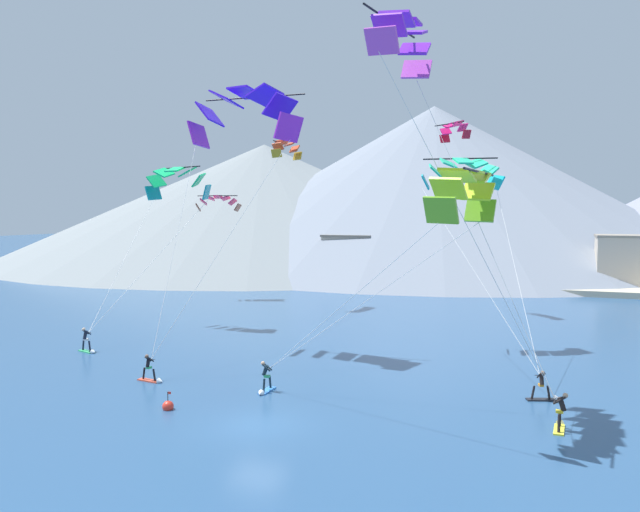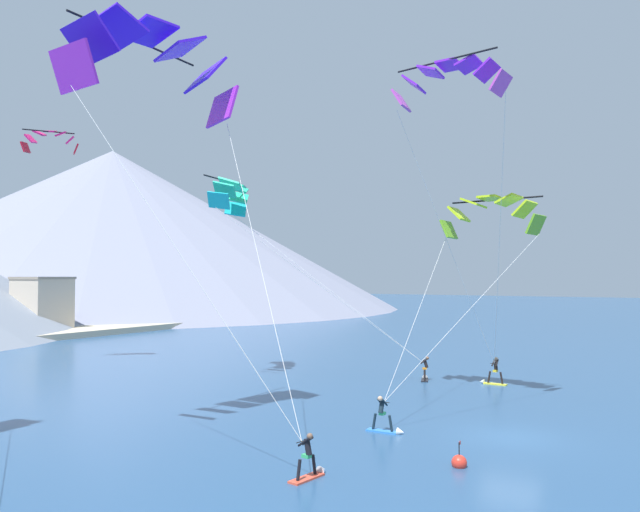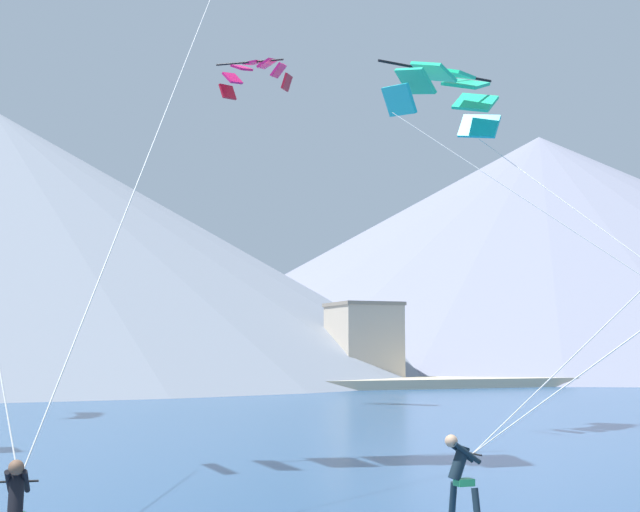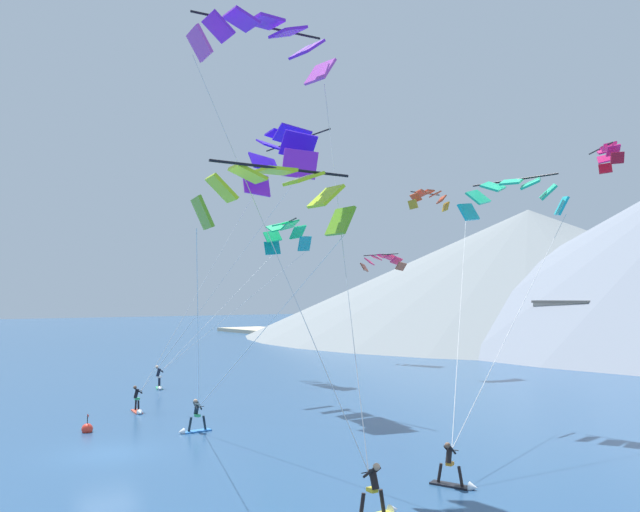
% 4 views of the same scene
% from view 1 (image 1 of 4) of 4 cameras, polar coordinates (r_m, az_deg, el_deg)
% --- Properties ---
extents(ground_plane, '(400.00, 400.00, 0.00)m').
position_cam_1_polar(ground_plane, '(29.35, -5.77, -15.13)').
color(ground_plane, navy).
extents(kitesurfer_near_lead, '(0.63, 1.76, 1.79)m').
position_cam_1_polar(kitesurfer_near_lead, '(30.46, 21.12, -13.57)').
color(kitesurfer_near_lead, yellow).
rests_on(kitesurfer_near_lead, ground).
extents(kitesurfer_near_trail, '(1.77, 0.96, 1.67)m').
position_cam_1_polar(kitesurfer_near_trail, '(34.59, 19.91, -11.58)').
color(kitesurfer_near_trail, black).
rests_on(kitesurfer_near_trail, ground).
extents(kitesurfer_mid_center, '(1.78, 0.93, 1.79)m').
position_cam_1_polar(kitesurfer_mid_center, '(46.13, -20.47, -7.58)').
color(kitesurfer_mid_center, '#33B266').
rests_on(kitesurfer_mid_center, ground).
extents(kitesurfer_far_left, '(1.78, 0.66, 1.65)m').
position_cam_1_polar(kitesurfer_far_left, '(37.27, -15.12, -10.37)').
color(kitesurfer_far_left, '#E54C33').
rests_on(kitesurfer_far_left, ground).
extents(kitesurfer_far_right, '(0.61, 1.74, 1.69)m').
position_cam_1_polar(kitesurfer_far_right, '(34.14, -5.07, -11.52)').
color(kitesurfer_far_right, '#337FDB').
rests_on(kitesurfer_far_right, ground).
extents(parafoil_kite_near_lead, '(8.23, 6.61, 17.28)m').
position_cam_1_polar(parafoil_kite_near_lead, '(31.11, 7.61, 19.04)').
color(parafoil_kite_near_lead, '#BC42B9').
extents(parafoil_kite_near_trail, '(8.40, 13.62, 12.28)m').
position_cam_1_polar(parafoil_kite_near_trail, '(45.45, 12.86, 7.56)').
color(parafoil_kite_near_trail, '#18B9C0').
extents(parafoil_kite_mid_center, '(6.23, 12.02, 12.14)m').
position_cam_1_polar(parafoil_kite_mid_center, '(53.98, -12.95, 6.75)').
color(parafoil_kite_mid_center, teal).
extents(parafoil_kite_far_left, '(8.50, 10.50, 16.80)m').
position_cam_1_polar(parafoil_kite_far_left, '(43.75, -6.97, 13.05)').
color(parafoil_kite_far_left, purple).
extents(parafoil_kite_far_right, '(11.53, 6.12, 10.24)m').
position_cam_1_polar(parafoil_kite_far_right, '(28.19, 12.97, 5.90)').
color(parafoil_kite_far_right, '#68AA21').
extents(parafoil_kite_distant_high_outer, '(5.14, 3.14, 1.85)m').
position_cam_1_polar(parafoil_kite_distant_high_outer, '(70.37, -9.30, 4.94)').
color(parafoil_kite_distant_high_outer, brown).
extents(parafoil_kite_distant_low_drift, '(3.71, 3.69, 1.87)m').
position_cam_1_polar(parafoil_kite_distant_low_drift, '(61.72, 12.13, 11.29)').
color(parafoil_kite_distant_low_drift, '#A41123').
extents(parafoil_kite_distant_mid_solo, '(1.94, 4.15, 1.92)m').
position_cam_1_polar(parafoil_kite_distant_mid_solo, '(64.18, -3.12, 9.89)').
color(parafoil_kite_distant_mid_solo, '#BB8E1E').
extents(race_marker_buoy, '(0.56, 0.56, 1.02)m').
position_cam_1_polar(race_marker_buoy, '(32.15, -13.73, -13.21)').
color(race_marker_buoy, red).
rests_on(race_marker_buoy, ground).
extents(shoreline_strip, '(180.00, 10.00, 0.70)m').
position_cam_1_polar(shoreline_strip, '(82.96, 11.47, -2.49)').
color(shoreline_strip, beige).
rests_on(shoreline_strip, ground).
extents(shore_building_harbour_front, '(7.23, 5.97, 5.37)m').
position_cam_1_polar(shore_building_harbour_front, '(95.52, -5.83, -0.18)').
color(shore_building_harbour_front, beige).
rests_on(shore_building_harbour_front, ground).
extents(shore_building_promenade_mid, '(7.12, 6.29, 6.53)m').
position_cam_1_polar(shore_building_promenade_mid, '(88.06, 2.87, -0.13)').
color(shore_building_promenade_mid, '#A89E8E').
rests_on(shore_building_promenade_mid, ground).
extents(shore_building_quay_east, '(5.22, 5.68, 6.86)m').
position_cam_1_polar(shore_building_quay_east, '(85.55, 25.56, -0.53)').
color(shore_building_quay_east, beige).
rests_on(shore_building_quay_east, ground).
extents(mountain_peak_central_summit, '(105.68, 105.68, 23.47)m').
position_cam_1_polar(mountain_peak_central_summit, '(128.91, -5.08, 4.92)').
color(mountain_peak_central_summit, gray).
rests_on(mountain_peak_central_summit, ground).
extents(mountain_peak_east_shoulder, '(107.26, 107.26, 30.37)m').
position_cam_1_polar(mountain_peak_east_shoulder, '(125.42, 10.35, 6.48)').
color(mountain_peak_east_shoulder, gray).
rests_on(mountain_peak_east_shoulder, ground).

